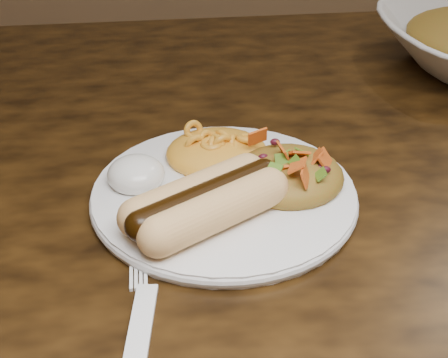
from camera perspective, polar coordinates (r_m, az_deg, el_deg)
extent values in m
cube|color=#3D240C|center=(0.60, 8.03, -0.91)|extent=(1.60, 0.90, 0.04)
cylinder|color=white|center=(0.54, 0.00, -1.42)|extent=(0.24, 0.24, 0.01)
cylinder|color=#FFB480|center=(0.48, -1.49, -3.19)|extent=(0.11, 0.08, 0.03)
cylinder|color=#FFB480|center=(0.51, -1.85, -1.07)|extent=(0.11, 0.08, 0.03)
cylinder|color=black|center=(0.49, -1.68, -1.72)|extent=(0.12, 0.08, 0.02)
ellipsoid|color=gold|center=(0.57, -0.64, 3.65)|extent=(0.10, 0.10, 0.04)
ellipsoid|color=white|center=(0.54, -8.10, 1.07)|extent=(0.06, 0.06, 0.03)
ellipsoid|color=#A42C13|center=(0.54, 5.93, 0.83)|extent=(0.10, 0.09, 0.04)
cube|color=white|center=(0.42, -7.81, -14.27)|extent=(0.03, 0.12, 0.00)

